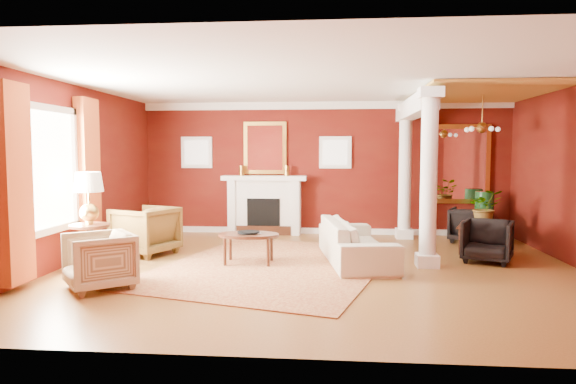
# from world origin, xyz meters

# --- Properties ---
(ground) EXTENTS (8.00, 8.00, 0.00)m
(ground) POSITION_xyz_m (0.00, 0.00, 0.00)
(ground) COLOR brown
(ground) RESTS_ON ground
(room_shell) EXTENTS (8.04, 7.04, 2.92)m
(room_shell) POSITION_xyz_m (0.00, 0.00, 2.02)
(room_shell) COLOR #56160C
(room_shell) RESTS_ON ground
(fireplace) EXTENTS (1.85, 0.42, 1.29)m
(fireplace) POSITION_xyz_m (-1.30, 3.32, 0.65)
(fireplace) COLOR white
(fireplace) RESTS_ON ground
(overmantel_mirror) EXTENTS (0.95, 0.07, 1.15)m
(overmantel_mirror) POSITION_xyz_m (-1.30, 3.45, 1.90)
(overmantel_mirror) COLOR gold
(overmantel_mirror) RESTS_ON fireplace
(flank_window_left) EXTENTS (0.70, 0.07, 0.70)m
(flank_window_left) POSITION_xyz_m (-2.85, 3.46, 1.80)
(flank_window_left) COLOR white
(flank_window_left) RESTS_ON room_shell
(flank_window_right) EXTENTS (0.70, 0.07, 0.70)m
(flank_window_right) POSITION_xyz_m (0.25, 3.46, 1.80)
(flank_window_right) COLOR white
(flank_window_right) RESTS_ON room_shell
(left_window) EXTENTS (0.21, 2.55, 2.60)m
(left_window) POSITION_xyz_m (-3.89, -0.60, 1.42)
(left_window) COLOR white
(left_window) RESTS_ON room_shell
(column_front) EXTENTS (0.36, 0.36, 2.80)m
(column_front) POSITION_xyz_m (1.70, 0.30, 1.43)
(column_front) COLOR white
(column_front) RESTS_ON ground
(column_back) EXTENTS (0.36, 0.36, 2.80)m
(column_back) POSITION_xyz_m (1.70, 3.00, 1.43)
(column_back) COLOR white
(column_back) RESTS_ON ground
(header_beam) EXTENTS (0.30, 3.20, 0.32)m
(header_beam) POSITION_xyz_m (1.70, 1.90, 2.62)
(header_beam) COLOR white
(header_beam) RESTS_ON column_front
(amber_ceiling) EXTENTS (2.30, 3.40, 0.04)m
(amber_ceiling) POSITION_xyz_m (2.85, 1.75, 2.87)
(amber_ceiling) COLOR gold
(amber_ceiling) RESTS_ON room_shell
(dining_mirror) EXTENTS (1.30, 0.07, 1.70)m
(dining_mirror) POSITION_xyz_m (2.90, 3.45, 1.55)
(dining_mirror) COLOR gold
(dining_mirror) RESTS_ON room_shell
(chandelier) EXTENTS (0.60, 0.62, 0.75)m
(chandelier) POSITION_xyz_m (2.90, 1.80, 2.25)
(chandelier) COLOR #BB903A
(chandelier) RESTS_ON room_shell
(crown_trim) EXTENTS (8.00, 0.08, 0.16)m
(crown_trim) POSITION_xyz_m (0.00, 3.46, 2.82)
(crown_trim) COLOR white
(crown_trim) RESTS_ON room_shell
(base_trim) EXTENTS (8.00, 0.08, 0.12)m
(base_trim) POSITION_xyz_m (0.00, 3.46, 0.06)
(base_trim) COLOR white
(base_trim) RESTS_ON ground
(rug) EXTENTS (4.29, 5.04, 0.02)m
(rug) POSITION_xyz_m (-0.71, 0.12, 0.01)
(rug) COLOR maroon
(rug) RESTS_ON ground
(sofa) EXTENTS (1.05, 2.44, 0.92)m
(sofa) POSITION_xyz_m (0.60, 0.54, 0.46)
(sofa) COLOR beige
(sofa) RESTS_ON ground
(armchair_leopard) EXTENTS (1.15, 1.18, 0.94)m
(armchair_leopard) POSITION_xyz_m (-3.08, 0.84, 0.47)
(armchair_leopard) COLOR black
(armchair_leopard) RESTS_ON ground
(armchair_stripe) EXTENTS (1.09, 1.10, 0.83)m
(armchair_stripe) POSITION_xyz_m (-2.85, -1.43, 0.41)
(armchair_stripe) COLOR tan
(armchair_stripe) RESTS_ON ground
(coffee_table) EXTENTS (0.98, 0.98, 0.50)m
(coffee_table) POSITION_xyz_m (-1.14, 0.24, 0.45)
(coffee_table) COLOR black
(coffee_table) RESTS_ON ground
(coffee_book) EXTENTS (0.14, 0.09, 0.21)m
(coffee_book) POSITION_xyz_m (-1.10, 0.21, 0.60)
(coffee_book) COLOR black
(coffee_book) RESTS_ON coffee_table
(side_table) EXTENTS (0.60, 0.60, 1.51)m
(side_table) POSITION_xyz_m (-3.50, -0.36, 1.01)
(side_table) COLOR black
(side_table) RESTS_ON ground
(dining_table) EXTENTS (0.90, 1.45, 0.76)m
(dining_table) POSITION_xyz_m (2.97, 1.78, 0.38)
(dining_table) COLOR black
(dining_table) RESTS_ON ground
(dining_chair_near) EXTENTS (0.96, 0.93, 0.76)m
(dining_chair_near) POSITION_xyz_m (2.74, 0.73, 0.38)
(dining_chair_near) COLOR black
(dining_chair_near) RESTS_ON ground
(dining_chair_far) EXTENTS (0.95, 0.92, 0.76)m
(dining_chair_far) POSITION_xyz_m (2.95, 2.64, 0.38)
(dining_chair_far) COLOR black
(dining_chair_far) RESTS_ON ground
(green_urn) EXTENTS (0.42, 0.42, 1.01)m
(green_urn) POSITION_xyz_m (3.32, 3.00, 0.39)
(green_urn) COLOR #143E19
(green_urn) RESTS_ON ground
(potted_plant) EXTENTS (0.59, 0.66, 0.50)m
(potted_plant) POSITION_xyz_m (2.98, 1.77, 1.01)
(potted_plant) COLOR #26591E
(potted_plant) RESTS_ON dining_table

